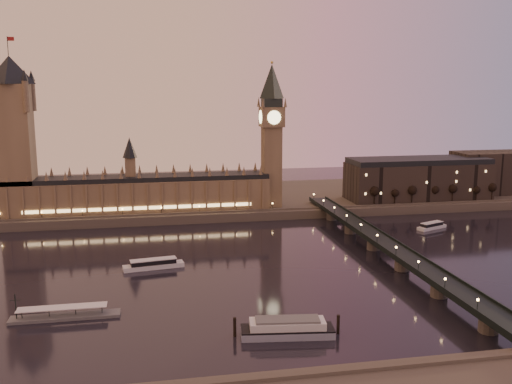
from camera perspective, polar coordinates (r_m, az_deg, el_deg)
ground at (r=295.84m, az=-3.78°, el=-7.70°), size 700.00×700.00×0.00m
far_embankment at (r=457.38m, az=-2.58°, el=-0.77°), size 560.00×130.00×6.00m
palace_of_westminster at (r=406.33m, az=-11.54°, el=0.28°), size 180.00×26.62×52.00m
victoria_tower at (r=410.26m, az=-23.05°, el=5.96°), size 31.68×31.68×118.00m
big_ben at (r=410.46m, az=1.58°, el=6.54°), size 17.68×17.68×104.00m
westminster_bridge at (r=317.83m, az=12.92°, el=-5.62°), size 13.20×260.00×15.30m
city_block at (r=474.44m, az=18.16°, el=1.48°), size 155.00×45.00×34.00m
bare_tree_0 at (r=427.08m, az=11.55°, el=-0.15°), size 5.89×5.89×11.97m
bare_tree_1 at (r=433.57m, az=13.58°, el=-0.08°), size 5.89×5.89×11.97m
bare_tree_2 at (r=440.59m, az=15.54°, el=-0.00°), size 5.89×5.89×11.97m
bare_tree_3 at (r=448.11m, az=17.44°, el=0.07°), size 5.89×5.89×11.97m
bare_tree_4 at (r=456.11m, az=19.27°, el=0.14°), size 5.89×5.89×11.97m
bare_tree_5 at (r=464.55m, az=21.04°, el=0.21°), size 5.89×5.89×11.97m
bare_tree_6 at (r=473.43m, az=22.75°, el=0.27°), size 5.89×5.89×11.97m
cruise_boat_a at (r=300.60m, az=-10.22°, el=-7.12°), size 31.60×11.16×4.95m
cruise_boat_c at (r=393.32m, az=17.17°, el=-3.26°), size 22.87×14.19×4.45m
moored_barge at (r=219.91m, az=3.16°, el=-13.44°), size 40.06×14.07×7.40m
pontoon_pier at (r=248.13m, az=-18.59°, el=-11.60°), size 43.37×7.23×11.57m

